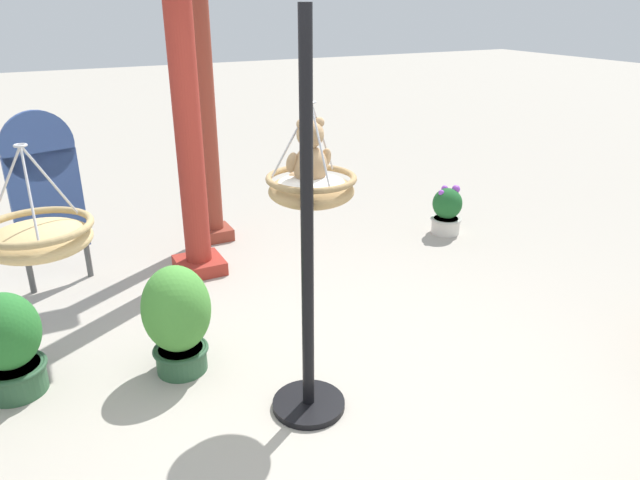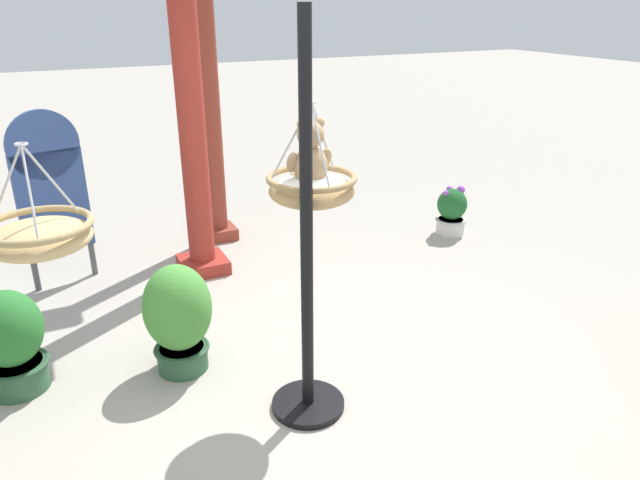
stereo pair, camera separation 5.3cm
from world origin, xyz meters
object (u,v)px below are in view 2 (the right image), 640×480
Objects in this scene: greenhouse_pillar_right at (211,106)px; display_sign_board at (50,184)px; hanging_basket_with_teddy at (312,188)px; greenhouse_pillar_left at (192,129)px; display_pole_central at (307,303)px; hanging_basket_left_high at (39,235)px; potted_plant_small_succulent at (178,316)px; potted_plant_fern_front at (451,212)px; potted_plant_tall_leafy at (11,341)px; teddy_bear at (310,158)px.

greenhouse_pillar_right reaches higher than display_sign_board.
hanging_basket_with_teddy is 1.93m from greenhouse_pillar_left.
hanging_basket_left_high is (-1.29, 0.35, 0.51)m from display_pole_central.
greenhouse_pillar_right is 3.73× the size of potted_plant_small_succulent.
greenhouse_pillar_right is at bearing 57.52° from hanging_basket_left_high.
greenhouse_pillar_left is (-0.05, 2.17, 0.58)m from display_pole_central.
potted_plant_fern_front is 0.76× the size of potted_plant_tall_leafy.
greenhouse_pillar_right is 2.51m from potted_plant_small_succulent.
hanging_basket_left_high is at bearing -122.48° from greenhouse_pillar_right.
potted_plant_fern_front is 4.22m from potted_plant_tall_leafy.
teddy_bear is at bearing -84.06° from greenhouse_pillar_left.
greenhouse_pillar_right reaches higher than potted_plant_fern_front.
teddy_bear is 0.26× the size of display_sign_board.
greenhouse_pillar_right is (0.32, 2.87, 0.64)m from display_pole_central.
hanging_basket_with_teddy is at bearing -84.13° from greenhouse_pillar_left.
potted_plant_small_succulent is at bearing 147.77° from teddy_bear.
potted_plant_small_succulent is (0.99, -0.23, 0.05)m from potted_plant_tall_leafy.
potted_plant_tall_leafy is (-0.29, 0.62, -0.88)m from hanging_basket_left_high.
display_sign_board reaches higher than potted_plant_tall_leafy.
teddy_bear is 1.92m from greenhouse_pillar_left.
potted_plant_fern_front is (2.53, 1.92, -0.47)m from display_pole_central.
teddy_bear is 0.58× the size of potted_plant_tall_leafy.
teddy_bear is 2.17m from potted_plant_tall_leafy.
greenhouse_pillar_right is at bearing 45.13° from potted_plant_tall_leafy.
potted_plant_tall_leafy is 1.64m from display_sign_board.
teddy_bear is 0.14× the size of greenhouse_pillar_right.
hanging_basket_with_teddy is at bearing -33.37° from potted_plant_small_succulent.
hanging_basket_left_high is (-1.44, 0.10, -0.08)m from hanging_basket_with_teddy.
display_pole_central is 4.23× the size of hanging_basket_left_high.
potted_plant_tall_leafy is at bearing 157.36° from hanging_basket_with_teddy.
hanging_basket_with_teddy is at bearing -22.64° from potted_plant_tall_leafy.
hanging_basket_with_teddy reaches higher than hanging_basket_left_high.
display_pole_central is 2.25m from greenhouse_pillar_left.
potted_plant_small_succulent is (-0.73, 0.48, -0.90)m from hanging_basket_with_teddy.
hanging_basket_with_teddy is 2.62m from display_sign_board.
teddy_bear is at bearing -3.09° from hanging_basket_left_high.
display_pole_central is 3.22m from potted_plant_fern_front.
hanging_basket_left_high is 0.20× the size of greenhouse_pillar_right.
greenhouse_pillar_left is 0.79m from greenhouse_pillar_right.
teddy_bear is at bearing -32.23° from potted_plant_small_succulent.
potted_plant_small_succulent is (-0.58, 0.73, -0.32)m from display_pole_central.
teddy_bear reaches higher than potted_plant_fern_front.
teddy_bear is (0.15, 0.27, 0.76)m from display_pole_central.
hanging_basket_with_teddy is 1.49× the size of teddy_bear.
greenhouse_pillar_right reaches higher than potted_plant_tall_leafy.
teddy_bear is 2.61m from greenhouse_pillar_right.
display_sign_board is (-0.60, 1.73, 0.49)m from potted_plant_small_succulent.
greenhouse_pillar_right is (0.17, 2.62, 0.05)m from hanging_basket_with_teddy.
hanging_basket_left_high is at bearing -151.16° from potted_plant_small_succulent.
display_pole_central is 4.54× the size of potted_plant_fern_front.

